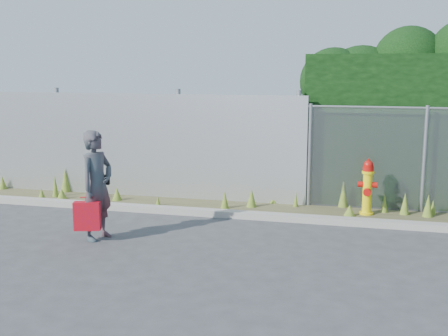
% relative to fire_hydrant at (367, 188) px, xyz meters
% --- Properties ---
extents(ground, '(80.00, 80.00, 0.00)m').
position_rel_fire_hydrant_xyz_m(ground, '(-2.18, -2.55, -0.52)').
color(ground, '#3A3B3D').
rests_on(ground, ground).
extents(curb, '(16.00, 0.22, 0.12)m').
position_rel_fire_hydrant_xyz_m(curb, '(-2.18, -0.75, -0.46)').
color(curb, gray).
rests_on(curb, ground).
extents(weed_strip, '(16.00, 1.35, 0.55)m').
position_rel_fire_hydrant_xyz_m(weed_strip, '(-1.45, -0.04, -0.39)').
color(weed_strip, '#494429').
rests_on(weed_strip, ground).
extents(corrugated_fence, '(8.50, 0.21, 2.30)m').
position_rel_fire_hydrant_xyz_m(corrugated_fence, '(-5.42, 0.46, 0.58)').
color(corrugated_fence, '#B5B7BC').
rests_on(corrugated_fence, ground).
extents(fire_hydrant, '(0.36, 0.32, 1.07)m').
position_rel_fire_hydrant_xyz_m(fire_hydrant, '(0.00, 0.00, 0.00)').
color(fire_hydrant, yellow).
rests_on(fire_hydrant, ground).
extents(woman, '(0.59, 0.74, 1.77)m').
position_rel_fire_hydrant_xyz_m(woman, '(-4.24, -2.53, 0.36)').
color(woman, '#105E65').
rests_on(woman, ground).
extents(red_tote_bag, '(0.41, 0.15, 0.54)m').
position_rel_fire_hydrant_xyz_m(red_tote_bag, '(-4.32, -2.76, -0.09)').
color(red_tote_bag, '#A00924').
extents(black_shoulder_bag, '(0.22, 0.09, 0.16)m').
position_rel_fire_hydrant_xyz_m(black_shoulder_bag, '(-4.23, -2.33, 0.42)').
color(black_shoulder_bag, black).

